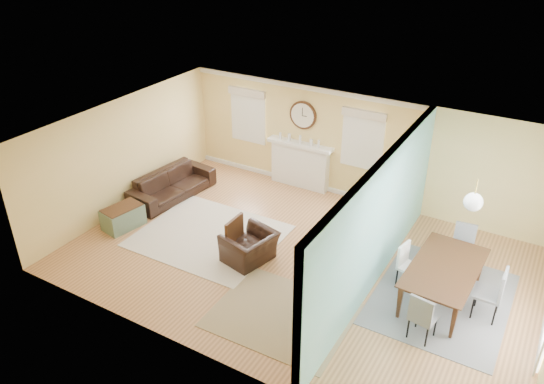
# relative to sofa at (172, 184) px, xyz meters

# --- Properties ---
(floor) EXTENTS (9.00, 9.00, 0.00)m
(floor) POSITION_rel_sofa_xyz_m (3.90, -0.82, -0.32)
(floor) COLOR #9A653F
(floor) RESTS_ON ground
(wall_back) EXTENTS (9.00, 0.02, 2.60)m
(wall_back) POSITION_rel_sofa_xyz_m (3.90, 2.18, 0.98)
(wall_back) COLOR #E0C670
(wall_back) RESTS_ON ground
(wall_front) EXTENTS (9.00, 0.02, 2.60)m
(wall_front) POSITION_rel_sofa_xyz_m (3.90, -3.82, 0.98)
(wall_front) COLOR #E0C670
(wall_front) RESTS_ON ground
(wall_left) EXTENTS (0.02, 6.00, 2.60)m
(wall_left) POSITION_rel_sofa_xyz_m (-0.60, -0.82, 0.98)
(wall_left) COLOR #E0C670
(wall_left) RESTS_ON ground
(ceiling) EXTENTS (9.00, 6.00, 0.02)m
(ceiling) POSITION_rel_sofa_xyz_m (3.90, -0.82, 2.28)
(ceiling) COLOR white
(ceiling) RESTS_ON wall_back
(partition) EXTENTS (0.17, 6.00, 2.60)m
(partition) POSITION_rel_sofa_xyz_m (5.41, -0.54, 1.03)
(partition) COLOR #E0C670
(partition) RESTS_ON ground
(fireplace) EXTENTS (1.70, 0.30, 1.17)m
(fireplace) POSITION_rel_sofa_xyz_m (2.40, 2.06, 0.27)
(fireplace) COLOR white
(fireplace) RESTS_ON ground
(wall_clock) EXTENTS (0.70, 0.07, 0.70)m
(wall_clock) POSITION_rel_sofa_xyz_m (2.40, 2.15, 1.53)
(wall_clock) COLOR #43260F
(wall_clock) RESTS_ON wall_back
(window_left) EXTENTS (1.05, 0.13, 1.42)m
(window_left) POSITION_rel_sofa_xyz_m (0.85, 2.13, 1.33)
(window_left) COLOR white
(window_left) RESTS_ON wall_back
(window_right) EXTENTS (1.05, 0.13, 1.42)m
(window_right) POSITION_rel_sofa_xyz_m (3.95, 2.13, 1.33)
(window_right) COLOR white
(window_right) RESTS_ON wall_back
(pendant) EXTENTS (0.30, 0.30, 0.55)m
(pendant) POSITION_rel_sofa_xyz_m (6.90, -0.82, 1.88)
(pendant) COLOR gold
(pendant) RESTS_ON ceiling
(rug_cream) EXTENTS (2.93, 2.55, 0.02)m
(rug_cream) POSITION_rel_sofa_xyz_m (1.82, -1.01, -0.32)
(rug_cream) COLOR beige
(rug_cream) RESTS_ON floor
(rug_jute) EXTENTS (2.36, 1.95, 0.01)m
(rug_jute) POSITION_rel_sofa_xyz_m (4.39, -2.41, -0.32)
(rug_jute) COLOR #9C8860
(rug_jute) RESTS_ON floor
(rug_grey) EXTENTS (2.26, 2.82, 0.01)m
(rug_grey) POSITION_rel_sofa_xyz_m (6.68, -0.56, -0.32)
(rug_grey) COLOR slate
(rug_grey) RESTS_ON floor
(sofa) EXTENTS (1.11, 2.30, 0.65)m
(sofa) POSITION_rel_sofa_xyz_m (0.00, 0.00, 0.00)
(sofa) COLOR black
(sofa) RESTS_ON floor
(eames_chair) EXTENTS (1.04, 1.13, 0.62)m
(eames_chair) POSITION_rel_sofa_xyz_m (3.05, -1.31, -0.01)
(eames_chair) COLOR black
(eames_chair) RESTS_ON floor
(green_chair) EXTENTS (0.77, 0.78, 0.62)m
(green_chair) POSITION_rel_sofa_xyz_m (4.45, 1.32, -0.02)
(green_chair) COLOR #167845
(green_chair) RESTS_ON floor
(trunk) EXTENTS (0.67, 0.94, 0.49)m
(trunk) POSITION_rel_sofa_xyz_m (-0.03, -1.64, -0.08)
(trunk) COLOR slate
(trunk) RESTS_ON floor
(credenza) EXTENTS (0.56, 1.64, 0.80)m
(credenza) POSITION_rel_sofa_xyz_m (5.03, 0.98, 0.08)
(credenza) COLOR olive
(credenza) RESTS_ON floor
(tv) EXTENTS (0.19, 1.15, 0.66)m
(tv) POSITION_rel_sofa_xyz_m (5.02, 0.98, 0.81)
(tv) COLOR black
(tv) RESTS_ON credenza
(garden_stool) EXTENTS (0.33, 0.33, 0.49)m
(garden_stool) POSITION_rel_sofa_xyz_m (4.99, 0.13, -0.08)
(garden_stool) COLOR white
(garden_stool) RESTS_ON floor
(potted_plant) EXTENTS (0.42, 0.44, 0.38)m
(potted_plant) POSITION_rel_sofa_xyz_m (4.99, 0.13, 0.35)
(potted_plant) COLOR #337F33
(potted_plant) RESTS_ON garden_stool
(dining_table) EXTENTS (1.19, 2.03, 0.70)m
(dining_table) POSITION_rel_sofa_xyz_m (6.68, -0.56, 0.03)
(dining_table) COLOR #43260F
(dining_table) RESTS_ON floor
(dining_chair_n) EXTENTS (0.44, 0.44, 0.91)m
(dining_chair_n) POSITION_rel_sofa_xyz_m (6.71, 0.57, 0.21)
(dining_chair_n) COLOR slate
(dining_chair_n) RESTS_ON floor
(dining_chair_s) EXTENTS (0.46, 0.46, 0.90)m
(dining_chair_s) POSITION_rel_sofa_xyz_m (6.62, -1.70, 0.20)
(dining_chair_s) COLOR slate
(dining_chair_s) RESTS_ON floor
(dining_chair_w) EXTENTS (0.45, 0.45, 0.86)m
(dining_chair_w) POSITION_rel_sofa_xyz_m (6.02, -0.50, 0.18)
(dining_chair_w) COLOR white
(dining_chair_w) RESTS_ON floor
(dining_chair_e) EXTENTS (0.44, 0.44, 1.00)m
(dining_chair_e) POSITION_rel_sofa_xyz_m (7.41, -0.65, 0.26)
(dining_chair_e) COLOR slate
(dining_chair_e) RESTS_ON floor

